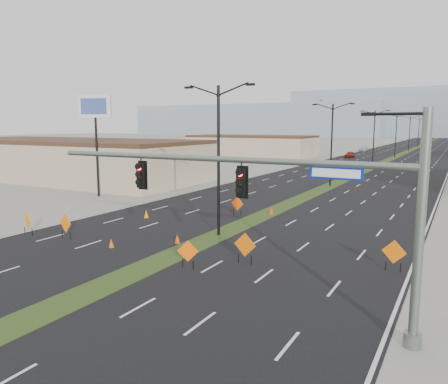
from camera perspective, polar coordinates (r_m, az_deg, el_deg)
The scene contains 29 objects.
ground at distance 20.81m, azimuth -17.63°, elevation -12.65°, with size 600.00×600.00×0.00m, color gray.
road_surface at distance 114.33m, azimuth 21.65°, elevation 4.37°, with size 25.00×400.00×0.02m, color black.
median_strip at distance 114.33m, azimuth 21.65°, elevation 4.37°, with size 2.00×400.00×0.04m, color #2B4016.
building_sw_near at distance 65.71m, azimuth -19.93°, elevation 3.88°, with size 40.00×16.00×5.00m, color #C1AF8A.
building_sw_far at distance 108.68m, azimuth 3.61°, elevation 5.95°, with size 30.00×14.00×4.50m, color #C1AF8A.
mesa_west at distance 322.50m, azimuth 4.28°, elevation 9.32°, with size 180.00×50.00×22.00m, color #8292A1.
mesa_backdrop at distance 336.23m, azimuth 21.56°, elevation 9.57°, with size 140.00×50.00×32.00m, color #8292A1.
signal_mast at distance 16.45m, azimuth 8.07°, elevation -0.63°, with size 16.30×0.60×8.00m.
streetlight_0 at distance 29.03m, azimuth -0.72°, elevation 4.72°, with size 5.15×0.24×10.02m.
streetlight_1 at distance 55.11m, azimuth 13.88°, elevation 6.36°, with size 5.15×0.24×10.02m.
streetlight_2 at distance 82.46m, azimuth 18.99°, elevation 6.84°, with size 5.15×0.24×10.02m.
streetlight_3 at distance 110.14m, azimuth 21.54°, elevation 7.06°, with size 5.15×0.24×10.02m.
streetlight_4 at distance 137.95m, azimuth 23.07°, elevation 7.18°, with size 5.15×0.24×10.02m.
streetlight_5 at distance 165.82m, azimuth 24.09°, elevation 7.26°, with size 5.15×0.24×10.02m.
streetlight_6 at distance 193.73m, azimuth 24.81°, elevation 7.32°, with size 5.15×0.24×10.02m.
car_left at distance 105.67m, azimuth 16.12°, elevation 4.72°, with size 1.69×4.20×1.43m, color maroon.
car_mid at distance 119.25m, azimuth 24.78°, elevation 4.68°, with size 1.53×4.38×1.44m, color black.
car_far at distance 132.44m, azimuth 17.73°, elevation 5.40°, with size 2.08×5.11×1.48m, color silver.
construction_sign_0 at distance 32.53m, azimuth -24.26°, elevation -3.45°, with size 1.21×0.55×1.73m.
construction_sign_1 at distance 30.61m, azimuth -20.00°, elevation -3.95°, with size 1.27×0.28×1.71m.
construction_sign_2 at distance 36.39m, azimuth 1.75°, elevation -1.62°, with size 1.17×0.21×1.56m.
construction_sign_3 at distance 23.06m, azimuth -4.75°, elevation -7.84°, with size 1.07×0.43×1.50m.
construction_sign_4 at distance 23.64m, azimuth 2.75°, elevation -7.03°, with size 1.31×0.12×1.74m.
construction_sign_5 at distance 24.14m, azimuth 21.31°, elevation -7.43°, with size 1.23×0.21×1.65m.
cone_0 at distance 27.79m, azimuth -14.50°, elevation -6.50°, with size 0.34×0.34×0.56m, color #D85604.
cone_1 at distance 27.95m, azimuth -6.12°, elevation -6.13°, with size 0.36×0.36×0.60m, color #D94904.
cone_2 at distance 36.86m, azimuth 6.22°, elevation -2.48°, with size 0.38×0.38×0.63m, color #F33E05.
cone_3 at distance 35.86m, azimuth -10.12°, elevation -2.86°, with size 0.40×0.40×0.66m, color orange.
pole_sign_west at distance 47.44m, azimuth -16.48°, elevation 9.82°, with size 3.32×1.58×10.51m.
Camera 1 is at (14.28, -13.19, 7.43)m, focal length 35.00 mm.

